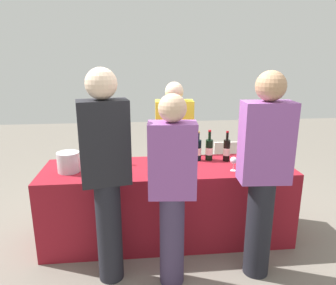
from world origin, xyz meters
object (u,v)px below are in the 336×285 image
(wine_bottle_4, at_px, (227,150))
(guest_0, at_px, (106,170))
(guest_2, at_px, (264,170))
(wine_bottle_2, at_px, (198,150))
(ice_bucket, at_px, (68,162))
(wine_bottle_6, at_px, (253,150))
(wine_glass_2, at_px, (166,159))
(guest_1, at_px, (172,186))
(wine_bottle_1, at_px, (160,153))
(menu_board, at_px, (234,166))
(server_pouring, at_px, (174,145))
(wine_bottle_5, at_px, (242,151))
(wine_bottle_3, at_px, (209,149))
(wine_glass_0, at_px, (89,163))
(wine_glass_1, at_px, (105,164))
(wine_glass_3, at_px, (234,161))
(wine_bottle_0, at_px, (109,152))

(wine_bottle_4, height_order, guest_0, guest_0)
(guest_2, bearing_deg, wine_bottle_2, 118.43)
(ice_bucket, bearing_deg, wine_bottle_6, 4.48)
(wine_glass_2, xyz_separation_m, guest_1, (-0.01, -0.61, -0.02))
(ice_bucket, bearing_deg, wine_bottle_2, 9.05)
(wine_bottle_1, relative_size, menu_board, 0.46)
(wine_bottle_2, relative_size, server_pouring, 0.20)
(wine_bottle_2, distance_m, wine_bottle_4, 0.30)
(wine_bottle_1, bearing_deg, wine_bottle_6, 1.76)
(guest_0, height_order, guest_1, guest_0)
(wine_bottle_2, distance_m, wine_bottle_5, 0.45)
(wine_bottle_3, distance_m, wine_glass_0, 1.23)
(wine_glass_1, distance_m, wine_glass_2, 0.58)
(wine_bottle_6, bearing_deg, wine_bottle_2, 174.16)
(wine_bottle_6, xyz_separation_m, wine_glass_1, (-1.50, -0.27, -0.01))
(wine_bottle_1, distance_m, wine_glass_2, 0.16)
(wine_glass_3, height_order, guest_1, guest_1)
(wine_bottle_3, height_order, menu_board, wine_bottle_3)
(ice_bucket, xyz_separation_m, server_pouring, (1.08, 0.63, -0.04))
(wine_glass_0, distance_m, wine_glass_2, 0.72)
(wine_glass_0, bearing_deg, guest_1, -39.50)
(wine_bottle_3, bearing_deg, wine_bottle_5, -16.73)
(wine_bottle_6, height_order, guest_1, guest_1)
(wine_glass_0, xyz_separation_m, wine_glass_3, (1.36, -0.08, 0.01))
(wine_bottle_6, distance_m, wine_glass_0, 1.67)
(wine_bottle_1, height_order, wine_glass_1, wine_bottle_1)
(wine_glass_1, xyz_separation_m, wine_glass_3, (1.21, -0.02, -0.00))
(wine_bottle_4, xyz_separation_m, server_pouring, (-0.49, 0.48, -0.06))
(wine_bottle_4, distance_m, wine_glass_0, 1.39)
(guest_0, bearing_deg, wine_glass_2, 33.19)
(wine_bottle_4, relative_size, wine_glass_2, 2.25)
(wine_bottle_6, relative_size, menu_board, 0.43)
(wine_glass_0, bearing_deg, wine_bottle_5, 6.15)
(ice_bucket, bearing_deg, guest_2, -20.04)
(wine_glass_3, xyz_separation_m, guest_1, (-0.65, -0.50, -0.01))
(wine_bottle_0, height_order, guest_0, guest_0)
(wine_bottle_0, relative_size, wine_bottle_2, 1.07)
(wine_bottle_5, height_order, server_pouring, server_pouring)
(server_pouring, height_order, guest_1, guest_1)
(wine_bottle_6, height_order, wine_glass_1, wine_bottle_6)
(wine_bottle_1, height_order, wine_glass_0, wine_bottle_1)
(server_pouring, distance_m, guest_1, 1.29)
(wine_bottle_6, bearing_deg, wine_bottle_4, 177.77)
(wine_bottle_4, bearing_deg, ice_bucket, -174.33)
(guest_2, bearing_deg, guest_0, -179.36)
(guest_2, bearing_deg, wine_glass_1, 163.28)
(wine_bottle_0, height_order, wine_bottle_5, wine_bottle_0)
(wine_glass_2, bearing_deg, wine_glass_3, -9.72)
(wine_bottle_0, distance_m, wine_bottle_1, 0.52)
(wine_bottle_3, xyz_separation_m, guest_0, (-1.00, -0.75, 0.08))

